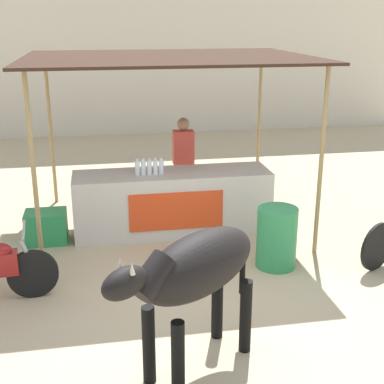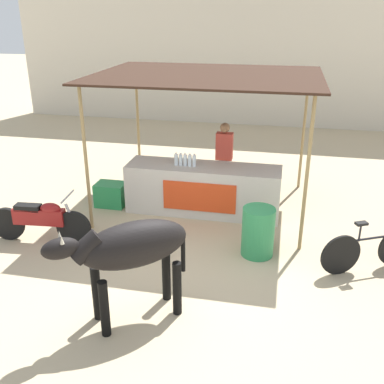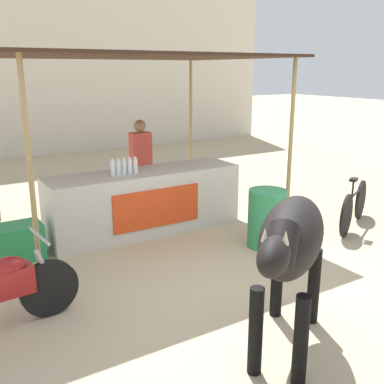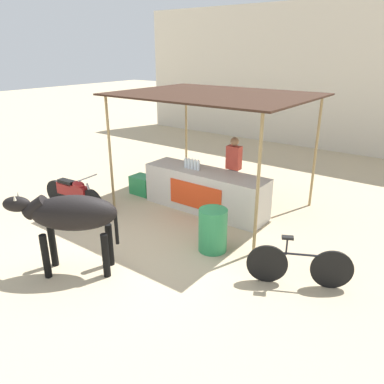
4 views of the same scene
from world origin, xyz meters
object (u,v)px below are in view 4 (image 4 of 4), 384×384
object	(u,v)px
water_barrel	(213,230)
cow	(70,216)
bicycle_leaning	(299,266)
vendor_behind_counter	(233,170)
stall_counter	(205,191)
motorcycle_parked	(73,192)
cooler_box	(143,185)

from	to	relation	value
water_barrel	cow	bearing A→B (deg)	-126.64
bicycle_leaning	vendor_behind_counter	bearing A→B (deg)	138.22
stall_counter	motorcycle_parked	xyz separation A→B (m)	(-2.51, -1.80, -0.05)
cooler_box	cow	xyz separation A→B (m)	(1.63, -3.35, 0.79)
vendor_behind_counter	water_barrel	distance (m)	2.43
stall_counter	vendor_behind_counter	size ratio (longest dim) A/B	1.82
cow	motorcycle_parked	distance (m)	2.84
motorcycle_parked	stall_counter	bearing A→B (deg)	35.64
cooler_box	water_barrel	world-z (taller)	water_barrel
cooler_box	motorcycle_parked	size ratio (longest dim) A/B	0.33
water_barrel	motorcycle_parked	world-z (taller)	motorcycle_parked
motorcycle_parked	bicycle_leaning	xyz separation A→B (m)	(5.42, 0.22, -0.08)
cooler_box	bicycle_leaning	distance (m)	5.05
motorcycle_parked	bicycle_leaning	distance (m)	5.43
motorcycle_parked	water_barrel	bearing A→B (deg)	5.16
vendor_behind_counter	water_barrel	bearing A→B (deg)	-68.03
cooler_box	motorcycle_parked	xyz separation A→B (m)	(-0.60, -1.70, 0.19)
vendor_behind_counter	bicycle_leaning	bearing A→B (deg)	-41.78
cow	bicycle_leaning	size ratio (longest dim) A/B	1.11
stall_counter	water_barrel	size ratio (longest dim) A/B	3.62
vendor_behind_counter	cow	bearing A→B (deg)	-97.85
motorcycle_parked	bicycle_leaning	world-z (taller)	motorcycle_parked
cooler_box	stall_counter	bearing A→B (deg)	2.91
stall_counter	cow	bearing A→B (deg)	-94.70
stall_counter	bicycle_leaning	bearing A→B (deg)	-28.55
motorcycle_parked	bicycle_leaning	bearing A→B (deg)	2.31
water_barrel	motorcycle_parked	size ratio (longest dim) A/B	0.46
stall_counter	vendor_behind_counter	bearing A→B (deg)	68.52
stall_counter	bicycle_leaning	xyz separation A→B (m)	(2.91, -1.58, -0.13)
stall_counter	water_barrel	xyz separation A→B (m)	(1.19, -1.47, -0.07)
bicycle_leaning	water_barrel	bearing A→B (deg)	176.14
vendor_behind_counter	water_barrel	size ratio (longest dim) A/B	1.99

